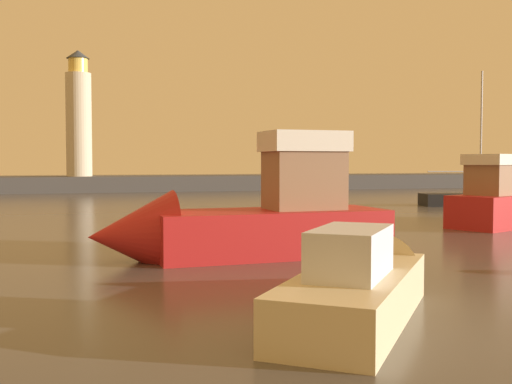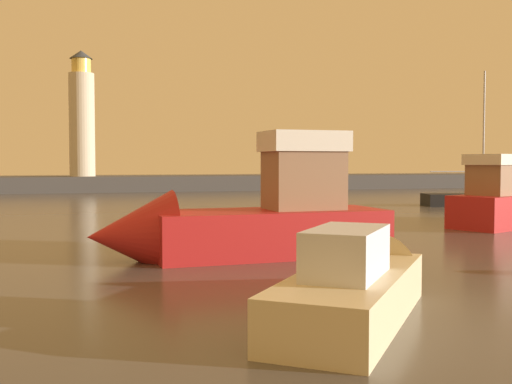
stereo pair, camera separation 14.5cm
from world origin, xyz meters
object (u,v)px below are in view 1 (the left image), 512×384
object	(u,v)px
lighthouse	(79,117)
motorboat_2	(366,281)
motorboat_1	(236,222)
sailboat_moored	(471,199)

from	to	relation	value
lighthouse	motorboat_2	size ratio (longest dim) A/B	1.93
motorboat_1	motorboat_2	distance (m)	7.18
motorboat_2	sailboat_moored	distance (m)	30.80
motorboat_1	motorboat_2	xyz separation A→B (m)	(0.67, -7.13, -0.49)
motorboat_2	motorboat_1	bearing A→B (deg)	95.36
motorboat_2	sailboat_moored	size ratio (longest dim) A/B	0.71
lighthouse	motorboat_1	xyz separation A→B (m)	(3.95, -43.62, -6.04)
motorboat_2	lighthouse	bearing A→B (deg)	95.20
lighthouse	motorboat_2	xyz separation A→B (m)	(4.62, -50.75, -6.53)
motorboat_2	sailboat_moored	bearing A→B (deg)	50.80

